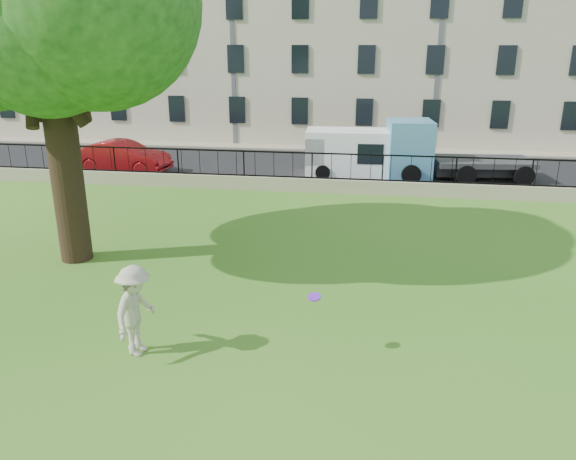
% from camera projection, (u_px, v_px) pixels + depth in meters
% --- Properties ---
extents(ground, '(120.00, 120.00, 0.00)m').
position_uv_depth(ground, '(255.00, 321.00, 13.23)').
color(ground, '#35721B').
rests_on(ground, ground).
extents(retaining_wall, '(50.00, 0.40, 0.60)m').
position_uv_depth(retaining_wall, '(312.00, 185.00, 24.36)').
color(retaining_wall, gray).
rests_on(retaining_wall, ground).
extents(iron_railing, '(50.00, 0.05, 1.13)m').
position_uv_depth(iron_railing, '(312.00, 166.00, 24.09)').
color(iron_railing, black).
rests_on(iron_railing, retaining_wall).
extents(street, '(60.00, 9.00, 0.01)m').
position_uv_depth(street, '(322.00, 168.00, 28.86)').
color(street, black).
rests_on(street, ground).
extents(sidewalk, '(60.00, 1.40, 0.12)m').
position_uv_depth(sidewalk, '(330.00, 149.00, 33.71)').
color(sidewalk, gray).
rests_on(sidewalk, ground).
extents(building_row, '(56.40, 10.40, 13.80)m').
position_uv_depth(building_row, '(339.00, 30.00, 36.80)').
color(building_row, beige).
rests_on(building_row, ground).
extents(man, '(0.88, 1.35, 1.97)m').
position_uv_depth(man, '(135.00, 311.00, 11.57)').
color(man, '#B7AF94').
rests_on(man, ground).
extents(frisbee, '(0.34, 0.33, 0.12)m').
position_uv_depth(frisbee, '(314.00, 297.00, 11.44)').
color(frisbee, '#6922C2').
extents(red_sedan, '(4.85, 2.15, 1.55)m').
position_uv_depth(red_sedan, '(123.00, 157.00, 27.84)').
color(red_sedan, maroon).
rests_on(red_sedan, street).
extents(white_van, '(5.36, 2.31, 2.21)m').
position_uv_depth(white_van, '(361.00, 153.00, 27.00)').
color(white_van, white).
rests_on(white_van, street).
extents(blue_truck, '(6.77, 2.97, 2.75)m').
position_uv_depth(blue_truck, '(458.00, 150.00, 26.27)').
color(blue_truck, '#5296C2').
rests_on(blue_truck, street).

